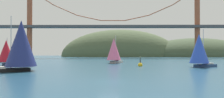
{
  "coord_description": "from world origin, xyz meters",
  "views": [
    {
      "loc": [
        0.6,
        -26.25,
        3.53
      ],
      "look_at": [
        0.0,
        34.24,
        4.27
      ],
      "focal_mm": 35.49,
      "sensor_mm": 36.0,
      "label": 1
    }
  ],
  "objects_px": {
    "sailboat_crimson_sail": "(6,52)",
    "sailboat_pink_spinnaker": "(114,50)",
    "channel_buoy": "(140,65)",
    "sailboat_blue_spinnaker": "(199,49)",
    "sailboat_navy_sail": "(20,44)"
  },
  "relations": [
    {
      "from": "sailboat_crimson_sail",
      "to": "channel_buoy",
      "type": "xyz_separation_m",
      "value": [
        33.84,
        -2.26,
        -3.15
      ]
    },
    {
      "from": "sailboat_crimson_sail",
      "to": "sailboat_pink_spinnaker",
      "type": "xyz_separation_m",
      "value": [
        27.45,
        11.15,
        0.53
      ]
    },
    {
      "from": "sailboat_pink_spinnaker",
      "to": "sailboat_crimson_sail",
      "type": "bearing_deg",
      "value": -157.89
    },
    {
      "from": "sailboat_blue_spinnaker",
      "to": "sailboat_navy_sail",
      "type": "relative_size",
      "value": 0.88
    },
    {
      "from": "sailboat_crimson_sail",
      "to": "sailboat_navy_sail",
      "type": "xyz_separation_m",
      "value": [
        10.53,
        -16.16,
        1.34
      ]
    },
    {
      "from": "sailboat_blue_spinnaker",
      "to": "channel_buoy",
      "type": "height_order",
      "value": "sailboat_blue_spinnaker"
    },
    {
      "from": "sailboat_navy_sail",
      "to": "sailboat_blue_spinnaker",
      "type": "bearing_deg",
      "value": 15.82
    },
    {
      "from": "sailboat_blue_spinnaker",
      "to": "sailboat_navy_sail",
      "type": "distance_m",
      "value": 37.69
    },
    {
      "from": "channel_buoy",
      "to": "sailboat_pink_spinnaker",
      "type": "bearing_deg",
      "value": 115.48
    },
    {
      "from": "sailboat_crimson_sail",
      "to": "channel_buoy",
      "type": "height_order",
      "value": "sailboat_crimson_sail"
    },
    {
      "from": "channel_buoy",
      "to": "sailboat_blue_spinnaker",
      "type": "bearing_deg",
      "value": -15.65
    },
    {
      "from": "sailboat_crimson_sail",
      "to": "channel_buoy",
      "type": "distance_m",
      "value": 34.06
    },
    {
      "from": "sailboat_crimson_sail",
      "to": "sailboat_blue_spinnaker",
      "type": "xyz_separation_m",
      "value": [
        46.79,
        -5.88,
        0.59
      ]
    },
    {
      "from": "sailboat_crimson_sail",
      "to": "sailboat_pink_spinnaker",
      "type": "bearing_deg",
      "value": 22.11
    },
    {
      "from": "sailboat_pink_spinnaker",
      "to": "sailboat_navy_sail",
      "type": "relative_size",
      "value": 0.86
    }
  ]
}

